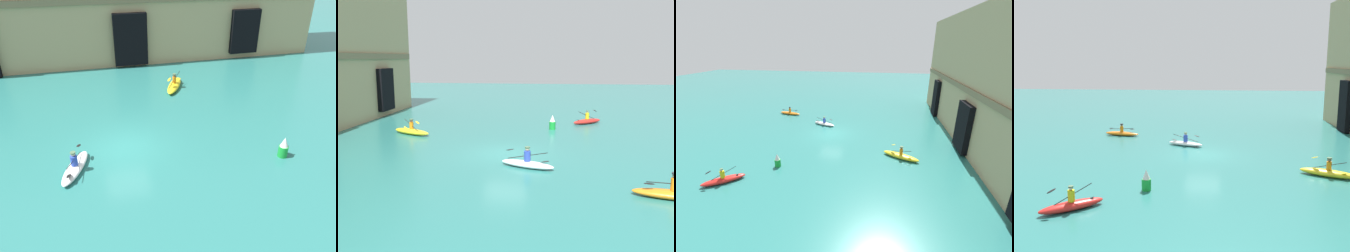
% 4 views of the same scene
% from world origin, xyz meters
% --- Properties ---
extents(ground_plane, '(120.00, 120.00, 0.00)m').
position_xyz_m(ground_plane, '(0.00, 0.00, 0.00)').
color(ground_plane, '#28706B').
extents(kayak_white, '(1.72, 2.99, 1.09)m').
position_xyz_m(kayak_white, '(-2.68, -1.47, 0.22)').
color(kayak_white, white).
rests_on(kayak_white, ground).
extents(kayak_yellow, '(2.18, 3.35, 1.15)m').
position_xyz_m(kayak_yellow, '(4.71, 7.52, 0.24)').
color(kayak_yellow, yellow).
rests_on(kayak_yellow, ground).
extents(kayak_red, '(2.46, 2.78, 1.17)m').
position_xyz_m(kayak_red, '(10.82, -5.69, 0.25)').
color(kayak_red, red).
rests_on(kayak_red, ground).
extents(kayak_orange, '(1.40, 3.29, 1.09)m').
position_xyz_m(kayak_orange, '(-6.32, -7.56, 0.22)').
color(kayak_orange, orange).
rests_on(kayak_orange, ground).
extents(marker_buoy, '(0.49, 0.49, 1.13)m').
position_xyz_m(marker_buoy, '(7.93, -2.75, 0.52)').
color(marker_buoy, green).
rests_on(marker_buoy, ground).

